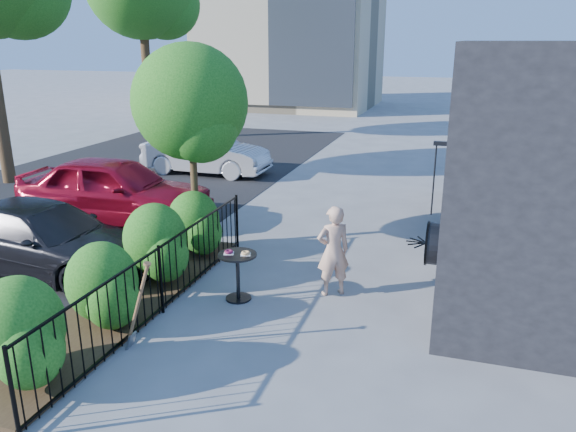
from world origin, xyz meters
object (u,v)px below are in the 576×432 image
(woman, at_px, (333,251))
(car_silver, at_px, (206,153))
(cafe_table, at_px, (238,268))
(car_darkgrey, at_px, (44,238))
(patio_tree, at_px, (193,110))
(car_red, at_px, (115,189))
(shovel, at_px, (137,310))

(woman, distance_m, car_silver, 9.36)
(cafe_table, relative_size, car_darkgrey, 0.20)
(car_silver, bearing_deg, patio_tree, -154.88)
(cafe_table, distance_m, woman, 1.56)
(patio_tree, distance_m, car_red, 3.41)
(shovel, xyz_separation_m, car_silver, (-3.69, 9.85, 0.07))
(patio_tree, relative_size, car_darkgrey, 0.92)
(cafe_table, bearing_deg, patio_tree, 130.27)
(patio_tree, xyz_separation_m, car_red, (-2.57, 0.99, -2.01))
(woman, bearing_deg, car_darkgrey, -25.67)
(car_silver, xyz_separation_m, car_darkgrey, (0.60, -7.96, -0.03))
(patio_tree, relative_size, shovel, 2.96)
(patio_tree, bearing_deg, shovel, -75.53)
(woman, relative_size, shovel, 1.14)
(car_red, xyz_separation_m, car_darkgrey, (0.46, -2.90, -0.14))
(cafe_table, relative_size, woman, 0.55)
(car_silver, relative_size, car_darkgrey, 0.93)
(woman, height_order, car_red, car_red)
(cafe_table, bearing_deg, car_silver, 118.63)
(car_red, bearing_deg, shovel, -146.51)
(patio_tree, bearing_deg, cafe_table, -49.73)
(shovel, height_order, car_darkgrey, shovel)
(patio_tree, bearing_deg, woman, -23.11)
(shovel, xyz_separation_m, car_darkgrey, (-3.09, 1.89, 0.04))
(car_red, distance_m, car_silver, 5.06)
(patio_tree, xyz_separation_m, car_silver, (-2.71, 6.05, -2.11))
(shovel, bearing_deg, cafe_table, 69.64)
(woman, xyz_separation_m, car_silver, (-5.78, 7.36, -0.10))
(woman, xyz_separation_m, shovel, (-2.09, -2.49, -0.17))
(car_silver, bearing_deg, shovel, -158.48)
(cafe_table, bearing_deg, car_red, 145.11)
(shovel, height_order, car_silver, car_silver)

